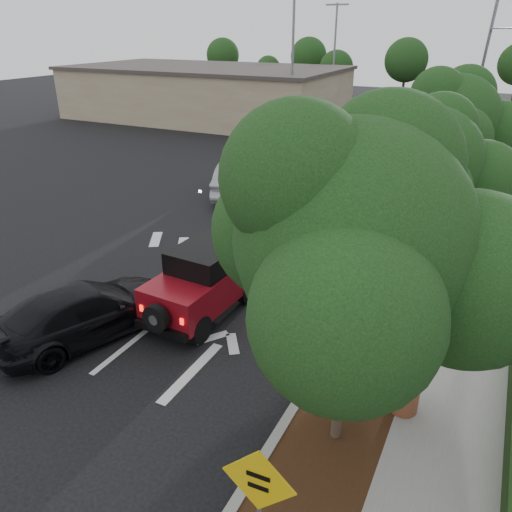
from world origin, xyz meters
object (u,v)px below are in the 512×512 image
Objects in this scene: red_jeep at (205,280)px; silver_suv_ahead at (343,195)px; black_suv_oncoming at (87,311)px; speed_hump_sign at (259,495)px.

red_jeep is 9.60m from silver_suv_ahead.
black_suv_oncoming is 7.55m from speed_hump_sign.
black_suv_oncoming is at bearing -128.34° from red_jeep.
speed_hump_sign is (4.52, -5.92, 0.59)m from red_jeep.
speed_hump_sign is at bearing 170.87° from black_suv_oncoming.
red_jeep is at bearing -83.14° from silver_suv_ahead.
red_jeep is at bearing 124.39° from speed_hump_sign.
black_suv_oncoming is (-2.94, -11.90, -0.05)m from silver_suv_ahead.
silver_suv_ahead is 1.12× the size of black_suv_oncoming.
red_jeep is 0.79× the size of black_suv_oncoming.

